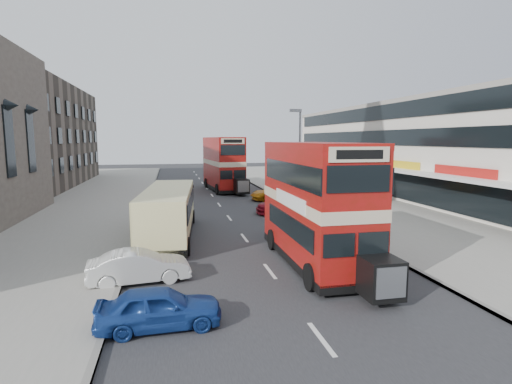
{
  "coord_description": "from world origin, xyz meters",
  "views": [
    {
      "loc": [
        -4.08,
        -14.07,
        5.65
      ],
      "look_at": [
        0.49,
        7.07,
        2.78
      ],
      "focal_mm": 28.01,
      "sensor_mm": 36.0,
      "label": 1
    }
  ],
  "objects": [
    {
      "name": "brick_terrace",
      "position": [
        -22.0,
        38.0,
        6.0
      ],
      "size": [
        14.0,
        28.0,
        12.0
      ],
      "primitive_type": "cube",
      "color": "#66594C",
      "rests_on": "ground"
    },
    {
      "name": "kerb_left",
      "position": [
        -6.1,
        20.0,
        0.07
      ],
      "size": [
        0.2,
        90.0,
        0.16
      ],
      "primitive_type": "cube",
      "color": "gray",
      "rests_on": "ground"
    },
    {
      "name": "street_lamp",
      "position": [
        6.52,
        18.0,
        4.78
      ],
      "size": [
        1.0,
        0.2,
        8.12
      ],
      "color": "slate",
      "rests_on": "ground"
    },
    {
      "name": "commercial_row",
      "position": [
        19.95,
        22.0,
        4.7
      ],
      "size": [
        9.9,
        46.2,
        9.3
      ],
      "color": "beige",
      "rests_on": "ground"
    },
    {
      "name": "bus_main",
      "position": [
        2.25,
        2.61,
        2.8
      ],
      "size": [
        2.68,
        9.66,
        5.32
      ],
      "rotation": [
        0.0,
        0.0,
        3.14
      ],
      "color": "black",
      "rests_on": "ground"
    },
    {
      "name": "ground",
      "position": [
        0.0,
        0.0,
        0.0
      ],
      "size": [
        160.0,
        160.0,
        0.0
      ],
      "primitive_type": "plane",
      "color": "#28282B",
      "rests_on": "ground"
    },
    {
      "name": "pedestrian_near",
      "position": [
        8.42,
        12.67,
        1.0
      ],
      "size": [
        0.71,
        0.57,
        1.7
      ],
      "primitive_type": "imported",
      "rotation": [
        0.0,
        0.0,
        3.39
      ],
      "color": "gray",
      "rests_on": "pavement_right"
    },
    {
      "name": "kerb_right",
      "position": [
        6.1,
        20.0,
        0.07
      ],
      "size": [
        0.2,
        90.0,
        0.16
      ],
      "primitive_type": "cube",
      "color": "gray",
      "rests_on": "ground"
    },
    {
      "name": "car_right_a",
      "position": [
        4.69,
        14.66,
        0.73
      ],
      "size": [
        5.19,
        2.43,
        1.47
      ],
      "primitive_type": "imported",
      "rotation": [
        0.0,
        0.0,
        -1.65
      ],
      "color": "maroon",
      "rests_on": "ground"
    },
    {
      "name": "car_left_near",
      "position": [
        -4.51,
        -2.31,
        0.63
      ],
      "size": [
        3.76,
        1.6,
        1.27
      ],
      "primitive_type": "imported",
      "rotation": [
        0.0,
        0.0,
        1.6
      ],
      "color": "navy",
      "rests_on": "ground"
    },
    {
      "name": "pavement_right",
      "position": [
        12.0,
        20.0,
        0.07
      ],
      "size": [
        12.0,
        90.0,
        0.15
      ],
      "primitive_type": "cube",
      "color": "gray",
      "rests_on": "ground"
    },
    {
      "name": "bus_second",
      "position": [
        1.68,
        29.73,
        2.98
      ],
      "size": [
        3.75,
        10.36,
        5.66
      ],
      "rotation": [
        0.0,
        0.0,
        3.24
      ],
      "color": "black",
      "rests_on": "ground"
    },
    {
      "name": "road_surface",
      "position": [
        0.0,
        20.0,
        0.01
      ],
      "size": [
        12.0,
        90.0,
        0.01
      ],
      "primitive_type": "cube",
      "color": "#28282B",
      "rests_on": "ground"
    },
    {
      "name": "pavement_left",
      "position": [
        -12.0,
        20.0,
        0.07
      ],
      "size": [
        12.0,
        90.0,
        0.15
      ],
      "primitive_type": "cube",
      "color": "gray",
      "rests_on": "ground"
    },
    {
      "name": "coach",
      "position": [
        -4.22,
        9.07,
        1.56
      ],
      "size": [
        3.39,
        10.16,
        2.64
      ],
      "rotation": [
        0.0,
        0.0,
        -0.09
      ],
      "color": "black",
      "rests_on": "ground"
    },
    {
      "name": "car_left_front",
      "position": [
        -5.38,
        1.82,
        0.65
      ],
      "size": [
        4.07,
        1.8,
        1.3
      ],
      "primitive_type": "imported",
      "rotation": [
        0.0,
        0.0,
        1.68
      ],
      "color": "silver",
      "rests_on": "ground"
    },
    {
      "name": "car_right_b",
      "position": [
        5.48,
        21.51,
        0.66
      ],
      "size": [
        4.93,
        2.63,
        1.32
      ],
      "primitive_type": "imported",
      "rotation": [
        0.0,
        0.0,
        -1.47
      ],
      "color": "orange",
      "rests_on": "ground"
    },
    {
      "name": "cyclist",
      "position": [
        4.6,
        19.64,
        0.72
      ],
      "size": [
        0.9,
        1.93,
        2.15
      ],
      "rotation": [
        0.0,
        0.0,
        0.14
      ],
      "color": "gray",
      "rests_on": "ground"
    }
  ]
}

